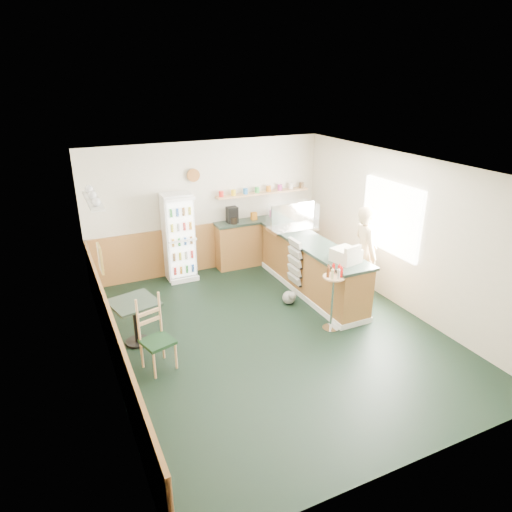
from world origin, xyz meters
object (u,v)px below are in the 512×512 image
display_case (293,217)px  drinks_fridge (179,237)px  cafe_table (135,314)px  cafe_chair (155,331)px  condiment_stand (333,289)px  cash_register (346,255)px  shopkeeper (365,254)px

display_case → drinks_fridge: bearing=156.5°
cafe_table → cafe_chair: 0.73m
display_case → cafe_chair: bearing=-149.8°
display_case → condiment_stand: 2.22m
cash_register → cafe_chair: bearing=170.1°
cash_register → condiment_stand: size_ratio=0.37×
drinks_fridge → cafe_chair: bearing=-112.8°
drinks_fridge → cafe_table: bearing=-122.4°
shopkeeper → cafe_chair: 3.99m
cafe_table → cafe_chair: (0.15, -0.71, 0.05)m
cafe_table → cafe_chair: cafe_chair is taller
display_case → cash_register: (-0.00, -1.80, -0.16)m
condiment_stand → cash_register: bearing=35.9°
condiment_stand → cafe_table: bearing=162.7°
display_case → cash_register: display_case is taller
display_case → shopkeeper: 1.63m
shopkeeper → cafe_chair: bearing=109.8°
drinks_fridge → cafe_chair: size_ratio=1.63×
cafe_table → cafe_chair: size_ratio=0.73×
shopkeeper → condiment_stand: size_ratio=1.62×
display_case → cash_register: 1.81m
cash_register → cafe_table: bearing=158.2°
condiment_stand → cafe_table: condiment_stand is taller
shopkeeper → cafe_table: shopkeeper is taller
cafe_chair → shopkeeper: bearing=-9.9°
drinks_fridge → cafe_table: 2.50m
drinks_fridge → cash_register: drinks_fridge is taller
condiment_stand → cafe_table: (-2.97, 0.92, -0.22)m
shopkeeper → cafe_chair: size_ratio=1.65×
condiment_stand → cafe_chair: condiment_stand is taller
cash_register → cafe_chair: 3.30m
display_case → condiment_stand: size_ratio=0.86×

